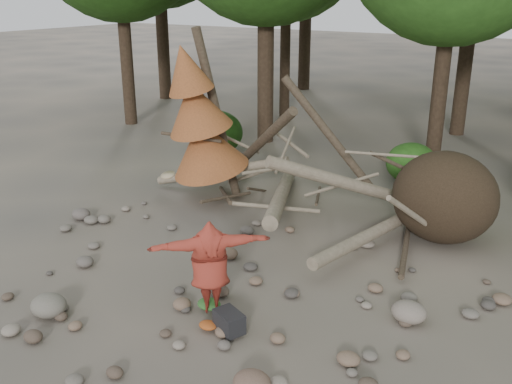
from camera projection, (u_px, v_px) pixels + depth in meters
The scene contains 13 objects.
ground at pixel (227, 293), 10.21m from camera, with size 120.00×120.00×0.00m, color #514C44.
deadfall_pile at pixel (416, 195), 12.25m from camera, with size 8.55×5.24×3.30m.
dead_conifer at pixel (200, 121), 13.75m from camera, with size 2.06×2.16×4.35m.
bush_left at pixel (215, 133), 18.46m from camera, with size 1.80×1.80×1.44m, color #224F15.
bush_mid at pixel (411, 163), 15.83m from camera, with size 1.40×1.40×1.12m, color #2E651D.
frisbee_thrower at pixel (210, 266), 9.27m from camera, with size 2.12×1.77×2.15m.
backpack at pixel (229, 325), 8.95m from camera, with size 0.49×0.33×0.33m, color black.
cloth_green at pixel (209, 307), 9.62m from camera, with size 0.42×0.35×0.16m, color #306629.
cloth_orange at pixel (208, 328), 9.06m from camera, with size 0.31×0.25×0.11m, color #A54B1C.
boulder_front_left at pixel (49, 305), 9.45m from camera, with size 0.62×0.56×0.37m, color slate.
boulder_front_right at pixel (252, 383), 7.63m from camera, with size 0.54×0.48×0.32m, color brown.
boulder_mid_right at pixel (409, 312), 9.28m from camera, with size 0.58×0.52×0.35m, color gray.
boulder_mid_left at pixel (81, 214), 13.39m from camera, with size 0.45×0.41×0.27m, color #625952.
Camera 1 is at (5.25, -7.33, 5.16)m, focal length 40.00 mm.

